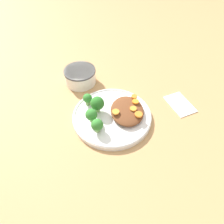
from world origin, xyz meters
name	(u,v)px	position (x,y,z in m)	size (l,w,h in m)	color
ground_plane	(112,118)	(0.00, 0.00, 0.00)	(4.00, 4.00, 0.00)	tan
plate	(112,116)	(0.00, 0.00, 0.01)	(0.26, 0.26, 0.02)	white
dip_bowl	(80,76)	(-0.20, -0.11, 0.03)	(0.12, 0.12, 0.06)	white
stew_mound	(127,111)	(-0.01, 0.05, 0.03)	(0.14, 0.11, 0.02)	brown
broccoli_floret_0	(97,104)	(-0.02, -0.05, 0.05)	(0.05, 0.05, 0.06)	#759E51
broccoli_floret_1	(97,125)	(0.06, -0.05, 0.04)	(0.04, 0.04, 0.05)	#7FA85B
broccoli_floret_2	(88,99)	(-0.06, -0.08, 0.04)	(0.03, 0.03, 0.04)	#759E51
broccoli_floret_3	(91,115)	(0.02, -0.07, 0.05)	(0.04, 0.04, 0.05)	#7FA85B
carrot_slice_0	(139,114)	(0.03, 0.08, 0.04)	(0.03, 0.03, 0.01)	orange
carrot_slice_1	(136,102)	(-0.03, 0.08, 0.04)	(0.02, 0.02, 0.01)	orange
carrot_slice_2	(116,112)	(0.01, 0.01, 0.04)	(0.02, 0.02, 0.01)	orange
carrot_slice_3	(134,97)	(-0.06, 0.08, 0.04)	(0.02, 0.02, 0.01)	orange
carrot_slice_4	(133,109)	(0.00, 0.07, 0.04)	(0.02, 0.02, 0.00)	orange
napkin	(180,104)	(-0.05, 0.25, 0.00)	(0.13, 0.11, 0.01)	white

